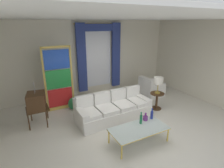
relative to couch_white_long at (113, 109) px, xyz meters
name	(u,v)px	position (x,y,z in m)	size (l,w,h in m)	color
ground_plane	(127,126)	(0.15, -0.66, -0.31)	(16.00, 16.00, 0.00)	silver
wall_rear	(89,58)	(0.15, 2.40, 1.19)	(8.00, 0.12, 3.00)	silver
wall_right	(200,61)	(3.81, -0.06, 1.19)	(0.12, 7.00, 3.00)	silver
ceiling_slab	(115,18)	(0.15, 0.14, 2.71)	(8.00, 7.60, 0.04)	white
curtained_window	(99,52)	(0.56, 2.23, 1.44)	(2.00, 0.17, 2.70)	white
couch_white_long	(113,109)	(0.00, 0.00, 0.00)	(2.35, 0.96, 0.86)	white
coffee_table	(139,129)	(-0.01, -1.43, 0.07)	(1.45, 0.71, 0.41)	silver
bottle_blue_decanter	(152,115)	(0.57, -1.20, 0.23)	(0.07, 0.07, 0.31)	navy
bottle_crystal_tall	(141,119)	(0.16, -1.27, 0.24)	(0.07, 0.07, 0.33)	#196B3D
bottle_amber_squat	(145,118)	(0.37, -1.19, 0.18)	(0.13, 0.13, 0.22)	#753384
vintage_tv	(36,102)	(-2.14, 0.67, 0.42)	(0.62, 0.67, 1.35)	#472D19
armchair_white	(150,89)	(2.26, 0.90, -0.02)	(0.84, 0.84, 0.80)	white
stained_glass_divider	(59,80)	(-1.31, 1.39, 0.75)	(0.95, 0.05, 2.20)	gold
peacock_figurine	(75,104)	(-0.90, 1.07, -0.09)	(0.44, 0.60, 0.50)	beige
round_side_table	(157,99)	(1.66, -0.17, 0.05)	(0.48, 0.48, 0.59)	#472D19
table_lamp_brass	(158,81)	(1.66, -0.17, 0.72)	(0.32, 0.32, 0.57)	#B29338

